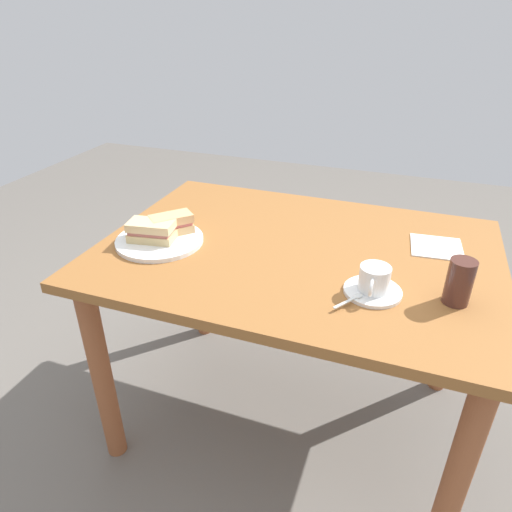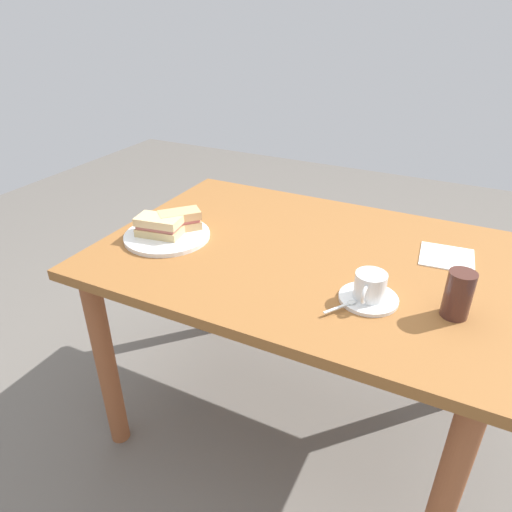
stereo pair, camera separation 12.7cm
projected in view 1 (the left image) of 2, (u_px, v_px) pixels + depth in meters
name	position (u px, v px, depth m)	size (l,w,h in m)	color
ground_plane	(289.00, 414.00, 1.74)	(6.00, 6.00, 0.00)	#635D57
dining_table	(296.00, 279.00, 1.45)	(1.19, 0.85, 0.72)	brown
sandwich_plate	(160.00, 240.00, 1.42)	(0.27, 0.27, 0.01)	white
sandwich_front	(152.00, 231.00, 1.40)	(0.15, 0.10, 0.06)	#D5B779
sandwich_back	(172.00, 224.00, 1.44)	(0.14, 0.14, 0.06)	tan
coffee_saucer	(373.00, 291.00, 1.18)	(0.15, 0.15, 0.01)	white
coffee_cup	(374.00, 278.00, 1.16)	(0.08, 0.11, 0.07)	white
spoon	(353.00, 299.00, 1.13)	(0.06, 0.09, 0.01)	silver
napkin	(437.00, 247.00, 1.40)	(0.15, 0.15, 0.00)	white
drinking_glass	(459.00, 282.00, 1.11)	(0.06, 0.06, 0.12)	#492821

